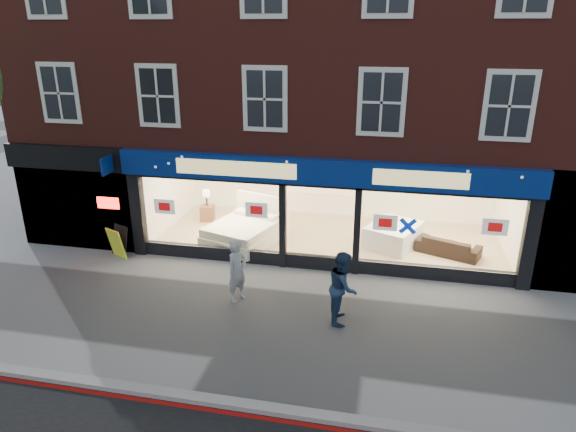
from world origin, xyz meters
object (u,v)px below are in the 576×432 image
(display_bed, at_px, (245,231))
(pedestrian_blue, at_px, (343,287))
(a_board, at_px, (118,242))
(pedestrian_grey, at_px, (237,271))
(sofa, at_px, (448,246))
(mattress_stack, at_px, (393,235))

(display_bed, bearing_deg, pedestrian_blue, -29.42)
(a_board, distance_m, pedestrian_grey, 4.65)
(sofa, xyz_separation_m, pedestrian_blue, (-2.75, -4.17, 0.51))
(mattress_stack, bearing_deg, sofa, -13.32)
(pedestrian_grey, relative_size, pedestrian_blue, 0.92)
(a_board, distance_m, pedestrian_blue, 7.33)
(pedestrian_grey, bearing_deg, a_board, 95.83)
(sofa, relative_size, a_board, 1.94)
(pedestrian_blue, bearing_deg, mattress_stack, -17.02)
(display_bed, xyz_separation_m, mattress_stack, (4.64, 0.71, -0.03))
(a_board, bearing_deg, display_bed, 50.79)
(sofa, bearing_deg, pedestrian_grey, 56.56)
(display_bed, relative_size, pedestrian_blue, 1.58)
(a_board, relative_size, pedestrian_blue, 0.55)
(pedestrian_grey, bearing_deg, display_bed, 41.43)
(pedestrian_blue, bearing_deg, a_board, 69.54)
(display_bed, distance_m, mattress_stack, 4.69)
(display_bed, xyz_separation_m, a_board, (-3.47, -1.68, 0.02))
(display_bed, xyz_separation_m, pedestrian_grey, (0.82, -3.44, 0.34))
(a_board, bearing_deg, pedestrian_blue, 7.76)
(display_bed, distance_m, pedestrian_grey, 3.55)
(display_bed, relative_size, sofa, 1.49)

